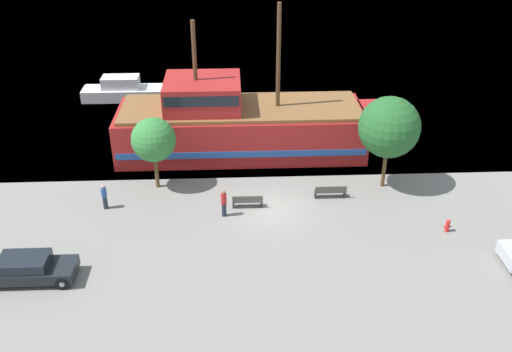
# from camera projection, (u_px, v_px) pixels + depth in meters

# --- Properties ---
(ground_plane) EXTENTS (160.00, 160.00, 0.00)m
(ground_plane) POSITION_uv_depth(u_px,v_px,m) (271.00, 210.00, 33.58)
(ground_plane) COLOR gray
(water_surface) EXTENTS (80.00, 80.00, 0.00)m
(water_surface) POSITION_uv_depth(u_px,v_px,m) (247.00, 24.00, 72.03)
(water_surface) COLOR #38667F
(water_surface) RESTS_ON ground
(pirate_ship) EXTENTS (18.20, 5.69, 10.29)m
(pirate_ship) POSITION_uv_depth(u_px,v_px,m) (239.00, 124.00, 39.51)
(pirate_ship) COLOR #A31E1E
(pirate_ship) RESTS_ON water_surface
(moored_boat_dockside) EXTENTS (7.75, 2.17, 2.01)m
(moored_boat_dockside) POSITION_uv_depth(u_px,v_px,m) (127.00, 91.00, 48.90)
(moored_boat_dockside) COLOR silver
(moored_boat_dockside) RESTS_ON water_surface
(parked_car_curb_front) EXTENTS (4.54, 1.82, 1.33)m
(parked_car_curb_front) POSITION_uv_depth(u_px,v_px,m) (27.00, 269.00, 27.67)
(parked_car_curb_front) COLOR black
(parked_car_curb_front) RESTS_ON ground_plane
(fire_hydrant) EXTENTS (0.42, 0.25, 0.76)m
(fire_hydrant) POSITION_uv_depth(u_px,v_px,m) (448.00, 225.00, 31.45)
(fire_hydrant) COLOR red
(fire_hydrant) RESTS_ON ground_plane
(bench_promenade_east) EXTENTS (1.80, 0.45, 0.85)m
(bench_promenade_east) POSITION_uv_depth(u_px,v_px,m) (248.00, 201.00, 33.61)
(bench_promenade_east) COLOR #4C4742
(bench_promenade_east) RESTS_ON ground_plane
(bench_promenade_west) EXTENTS (1.92, 0.45, 0.85)m
(bench_promenade_west) POSITION_uv_depth(u_px,v_px,m) (330.00, 191.00, 34.58)
(bench_promenade_west) COLOR #4C4742
(bench_promenade_west) RESTS_ON ground_plane
(pedestrian_walking_near) EXTENTS (0.32, 0.32, 1.58)m
(pedestrian_walking_near) POSITION_uv_depth(u_px,v_px,m) (104.00, 197.00, 33.37)
(pedestrian_walking_near) COLOR #232838
(pedestrian_walking_near) RESTS_ON ground_plane
(pedestrian_walking_far) EXTENTS (0.32, 0.32, 1.70)m
(pedestrian_walking_far) POSITION_uv_depth(u_px,v_px,m) (224.00, 203.00, 32.62)
(pedestrian_walking_far) COLOR #232838
(pedestrian_walking_far) RESTS_ON ground_plane
(tree_row_east) EXTENTS (2.72, 2.72, 4.63)m
(tree_row_east) POSITION_uv_depth(u_px,v_px,m) (154.00, 140.00, 34.42)
(tree_row_east) COLOR brown
(tree_row_east) RESTS_ON ground_plane
(tree_row_mideast) EXTENTS (3.73, 3.73, 5.91)m
(tree_row_mideast) POSITION_uv_depth(u_px,v_px,m) (389.00, 127.00, 34.13)
(tree_row_mideast) COLOR brown
(tree_row_mideast) RESTS_ON ground_plane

